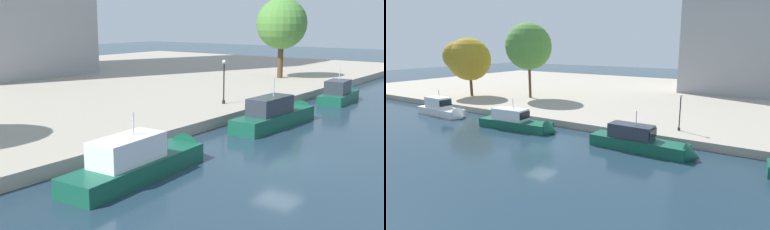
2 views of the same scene
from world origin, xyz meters
TOP-DOWN VIEW (x-y plane):
  - ground_plane at (0.00, 0.00)m, footprint 220.00×220.00m
  - dock_promenade at (0.00, 35.16)m, footprint 120.00×55.00m
  - motor_yacht_0 at (-20.79, 4.34)m, footprint 9.04×2.78m
  - motor_yacht_1 at (-6.76, 4.39)m, footprint 10.32×3.10m
  - motor_yacht_2 at (8.34, 4.52)m, footprint 10.23×2.48m
  - mooring_bollard_0 at (-26.03, 8.00)m, footprint 0.27×0.27m
  - lamp_post at (9.94, 10.63)m, footprint 0.32×0.32m
  - tree_0 at (-28.00, 14.84)m, footprint 7.54×7.38m
  - tree_2 at (-17.58, 19.01)m, footprint 7.67×7.67m

SIDE VIEW (x-z plane):
  - ground_plane at x=0.00m, z-range 0.00..0.00m
  - dock_promenade at x=0.00m, z-range 0.00..0.81m
  - motor_yacht_0 at x=-20.79m, z-range -1.53..2.85m
  - motor_yacht_1 at x=-6.76m, z-range -1.47..2.81m
  - motor_yacht_2 at x=8.34m, z-range -1.48..2.90m
  - mooring_bollard_0 at x=-26.03m, z-range 0.84..1.66m
  - lamp_post at x=9.94m, z-range 0.95..4.77m
  - tree_0 at x=-28.00m, z-range 2.21..12.19m
  - tree_2 at x=-17.58m, z-range 3.14..15.50m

